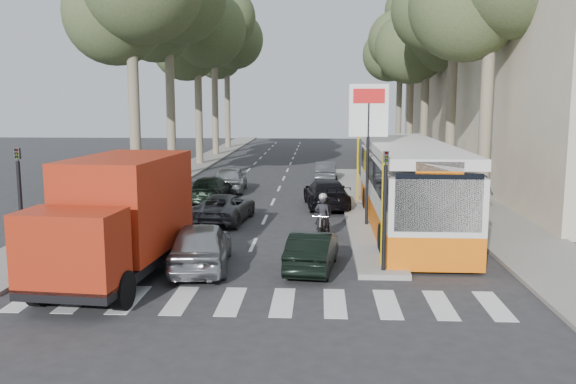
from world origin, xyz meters
name	(u,v)px	position (x,y,z in m)	size (l,w,h in m)	color
ground	(275,260)	(0.00, 0.00, 0.00)	(120.00, 120.00, 0.00)	#28282B
sidewalk_right	(421,169)	(8.60, 25.00, 0.06)	(3.20, 70.00, 0.12)	gray
median_left	(199,164)	(-8.00, 28.00, 0.06)	(2.40, 64.00, 0.12)	gray
traffic_island	(357,201)	(3.25, 11.00, 0.08)	(1.50, 26.00, 0.16)	gray
building_far	(490,63)	(15.50, 34.00, 8.00)	(11.00, 20.00, 16.00)	#B7A88E
billboard	(368,134)	(3.25, 5.00, 3.70)	(1.50, 12.10, 5.60)	yellow
traffic_light_island	(385,190)	(3.25, -1.50, 2.49)	(0.16, 0.41, 3.60)	black
traffic_light_left	(19,185)	(-7.60, -1.00, 2.49)	(0.16, 0.41, 3.60)	black
tree_l_b	(170,1)	(-7.97, 20.11, 11.07)	(7.40, 7.20, 14.88)	#6B604C
tree_l_c	(199,32)	(-7.77, 28.11, 10.04)	(7.40, 7.20, 13.71)	#6B604C
tree_l_d	(215,22)	(-7.87, 36.11, 11.76)	(7.40, 7.20, 15.66)	#6B604C
tree_l_e	(228,42)	(-7.97, 44.11, 10.73)	(7.40, 7.20, 14.49)	#6B604C
tree_r_c	(429,32)	(9.03, 26.11, 9.69)	(7.40, 7.20, 13.32)	#6B604C
tree_r_d	(414,26)	(9.13, 34.11, 11.07)	(7.40, 7.20, 14.88)	#6B604C
tree_r_e	(402,43)	(9.23, 42.11, 10.38)	(7.40, 7.20, 14.10)	#6B604C
silver_hatchback	(201,245)	(-2.13, -1.08, 0.72)	(1.71, 4.24, 1.44)	#9A9CA1
dark_hatchback	(312,250)	(1.20, -0.99, 0.58)	(1.24, 3.54, 1.17)	black
queue_car_a	(224,208)	(-2.54, 6.00, 0.58)	(1.94, 4.20, 1.17)	#4D4E54
queue_car_b	(326,194)	(1.72, 9.49, 0.67)	(1.88, 4.61, 1.34)	black
queue_car_c	(230,179)	(-3.50, 14.17, 0.71)	(1.67, 4.15, 1.41)	#9FA3A7
queue_car_d	(326,171)	(1.80, 19.17, 0.58)	(1.23, 3.53, 1.16)	#505358
queue_car_e	(210,189)	(-4.00, 10.88, 0.62)	(1.75, 4.30, 1.25)	black
red_truck	(118,216)	(-4.18, -2.29, 1.81)	(2.97, 6.61, 3.42)	black
city_bus	(407,184)	(4.80, 4.94, 1.79)	(2.94, 12.92, 3.40)	orange
motorcycle	(323,217)	(1.53, 3.21, 0.77)	(0.78, 1.98, 1.69)	black
pedestrian_near	(484,193)	(8.64, 8.31, 0.93)	(0.95, 0.46, 1.61)	#3A2D44
pedestrian_far	(453,194)	(7.20, 7.88, 0.93)	(1.04, 0.46, 1.62)	brown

